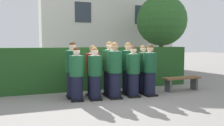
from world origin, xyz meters
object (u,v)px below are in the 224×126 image
at_px(student_in_red_blazer, 93,72).
at_px(wooden_bench, 182,81).
at_px(student_front_row_3, 133,73).
at_px(student_rear_row_4, 143,70).
at_px(student_rear_row_0, 73,71).
at_px(student_front_row_2, 115,72).
at_px(student_front_row_4, 150,71).
at_px(student_rear_row_3, 128,69).
at_px(student_rear_row_2, 110,70).
at_px(student_front_row_0, 77,75).
at_px(student_front_row_1, 95,75).

distance_m(student_in_red_blazer, wooden_bench, 3.17).
distance_m(student_front_row_3, student_rear_row_4, 0.70).
bearing_deg(student_rear_row_0, student_rear_row_4, -2.05).
height_order(student_front_row_2, student_rear_row_0, student_rear_row_0).
bearing_deg(student_front_row_4, wooden_bench, 11.90).
bearing_deg(student_front_row_3, student_rear_row_0, 164.18).
xyz_separation_m(student_front_row_2, wooden_bench, (2.60, 0.26, -0.46)).
relative_size(student_front_row_4, wooden_bench, 1.15).
bearing_deg(student_front_row_4, student_rear_row_3, 140.10).
bearing_deg(student_rear_row_0, student_in_red_blazer, -1.12).
relative_size(student_front_row_2, wooden_bench, 1.20).
xyz_separation_m(student_in_red_blazer, student_rear_row_2, (0.53, -0.05, 0.06)).
relative_size(student_front_row_0, student_front_row_2, 0.92).
xyz_separation_m(student_rear_row_3, student_rear_row_4, (0.54, -0.00, -0.05)).
distance_m(student_front_row_0, student_front_row_2, 1.14).
relative_size(student_front_row_2, student_rear_row_0, 0.99).
bearing_deg(student_front_row_1, student_front_row_4, -1.87).
bearing_deg(wooden_bench, student_front_row_2, -174.19).
distance_m(student_front_row_3, student_front_row_4, 0.56).
distance_m(student_front_row_3, student_rear_row_2, 0.76).
height_order(student_front_row_1, student_front_row_2, student_front_row_2).
xyz_separation_m(student_rear_row_0, student_rear_row_2, (1.16, -0.06, 0.00)).
height_order(student_front_row_0, student_front_row_3, student_front_row_3).
distance_m(student_front_row_1, student_front_row_2, 0.61).
xyz_separation_m(student_front_row_1, student_front_row_2, (0.61, -0.02, 0.07)).
bearing_deg(student_in_red_blazer, student_rear_row_0, 178.88).
height_order(student_front_row_2, student_rear_row_2, student_rear_row_2).
height_order(student_rear_row_2, student_rear_row_3, student_rear_row_2).
bearing_deg(student_in_red_blazer, student_front_row_0, -145.24).
distance_m(student_front_row_0, student_front_row_4, 2.32).
distance_m(student_rear_row_0, wooden_bench, 3.81).
bearing_deg(student_rear_row_4, student_front_row_2, -160.13).
relative_size(student_front_row_0, student_front_row_3, 0.98).
xyz_separation_m(student_rear_row_3, wooden_bench, (1.97, -0.16, -0.46)).
bearing_deg(student_front_row_0, wooden_bench, 2.87).
bearing_deg(student_rear_row_3, student_front_row_2, -146.08).
height_order(student_front_row_0, student_rear_row_2, student_rear_row_2).
distance_m(student_front_row_2, student_rear_row_0, 1.27).
xyz_separation_m(student_front_row_3, student_rear_row_3, (0.01, 0.42, 0.05)).
bearing_deg(wooden_bench, student_rear_row_2, 176.13).
bearing_deg(student_front_row_2, wooden_bench, 5.81).
bearing_deg(student_rear_row_3, student_rear_row_2, 178.37).
bearing_deg(student_front_row_3, student_rear_row_4, 37.31).
height_order(student_front_row_0, student_rear_row_3, student_rear_row_3).
distance_m(student_front_row_0, student_rear_row_3, 1.80).
height_order(student_front_row_3, wooden_bench, student_front_row_3).
bearing_deg(student_front_row_4, student_rear_row_2, 158.03).
height_order(student_front_row_2, student_in_red_blazer, student_front_row_2).
distance_m(student_front_row_0, student_in_red_blazer, 0.73).
bearing_deg(student_front_row_4, student_in_red_blazer, 162.84).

